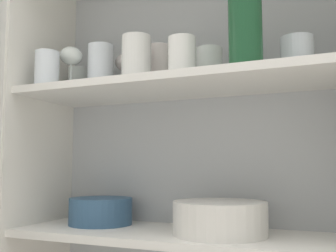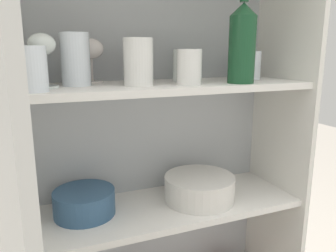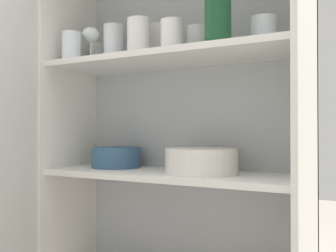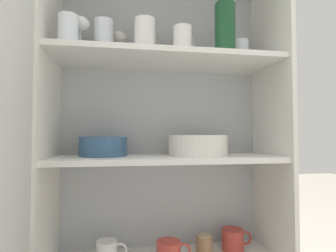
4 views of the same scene
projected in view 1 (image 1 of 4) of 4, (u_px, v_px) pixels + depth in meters
name	position (u px, v px, depth m)	size (l,w,h in m)	color
cupboard_back_panel	(194.00, 215.00, 1.14)	(0.89, 0.02, 1.44)	#B2B7BC
cupboard_side_left	(40.00, 214.00, 1.17)	(0.02, 0.32, 1.44)	white
shelf_board_middle	(175.00, 236.00, 1.00)	(0.85, 0.28, 0.02)	white
shelf_board_upper	(175.00, 87.00, 1.04)	(0.85, 0.28, 0.02)	white
tumbler_glass_0	(136.00, 60.00, 1.04)	(0.08, 0.08, 0.13)	white
tumbler_glass_1	(47.00, 70.00, 1.11)	(0.07, 0.07, 0.10)	white
tumbler_glass_2	(101.00, 68.00, 1.16)	(0.08, 0.08, 0.14)	white
tumbler_glass_3	(78.00, 83.00, 1.27)	(0.06, 0.06, 0.10)	white
tumbler_glass_4	(297.00, 56.00, 0.95)	(0.08, 0.08, 0.09)	white
tumbler_glass_5	(182.00, 57.00, 0.97)	(0.07, 0.07, 0.10)	white
tumbler_glass_6	(159.00, 67.00, 1.13)	(0.07, 0.07, 0.13)	silver
tumbler_glass_7	(209.00, 66.00, 1.05)	(0.07, 0.07, 0.10)	white
wine_glass_0	(71.00, 60.00, 1.17)	(0.07, 0.07, 0.14)	white
wine_glass_1	(127.00, 65.00, 1.21)	(0.07, 0.07, 0.13)	silver
wine_bottle	(245.00, 20.00, 0.90)	(0.08, 0.08, 0.26)	#194728
plate_stack_white	(220.00, 218.00, 0.95)	(0.23, 0.23, 0.08)	silver
mixing_bowl_large	(101.00, 210.00, 1.13)	(0.18, 0.18, 0.08)	#33567A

